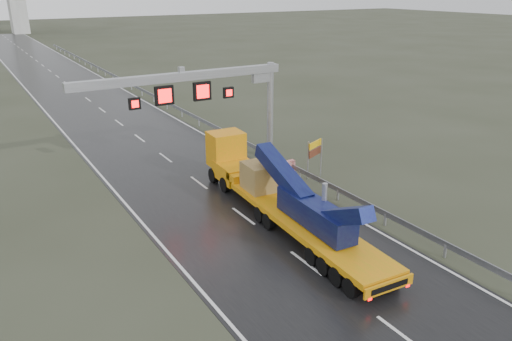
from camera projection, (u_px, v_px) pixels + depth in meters
ground at (364, 307)px, 20.47m from camera, size 400.00×400.00×0.00m
road at (102, 110)px, 52.53m from camera, size 11.00×200.00×0.02m
guardrail at (194, 116)px, 47.23m from camera, size 0.20×140.00×1.40m
sign_gantry at (211, 91)px, 33.95m from camera, size 14.90×1.20×7.42m
heavy_haul_truck at (271, 188)px, 28.48m from camera, size 3.39×17.07×3.98m
exit_sign_pair at (315, 152)px, 33.54m from camera, size 1.45×0.72×2.69m
striped_barrier at (290, 168)px, 34.41m from camera, size 0.68×0.40×1.10m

